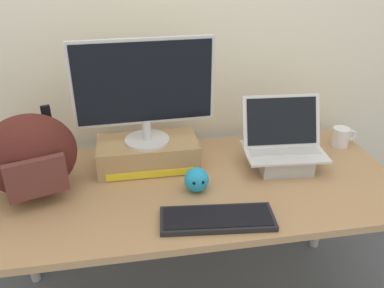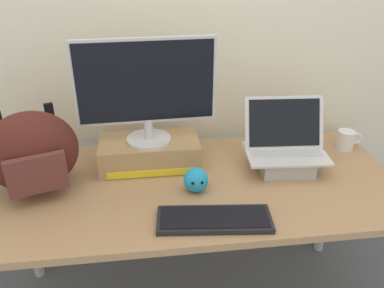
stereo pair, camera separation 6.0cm
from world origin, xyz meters
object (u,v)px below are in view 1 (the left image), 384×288
messenger_backpack (30,156)px  plush_toy (197,180)px  open_laptop (283,153)px  coffee_mug (341,137)px  toner_box_yellow (148,154)px  desktop_monitor (144,89)px  external_keyboard (217,219)px

messenger_backpack → plush_toy: size_ratio=4.13×
open_laptop → messenger_backpack: (-1.04, -0.03, 0.10)m
coffee_mug → plush_toy: bearing=-160.8°
toner_box_yellow → open_laptop: size_ratio=1.21×
messenger_backpack → plush_toy: (0.63, -0.10, -0.11)m
desktop_monitor → plush_toy: desktop_monitor is taller
messenger_backpack → open_laptop: bearing=-16.4°
external_keyboard → coffee_mug: 0.87m
toner_box_yellow → desktop_monitor: size_ratio=0.75×
plush_toy → desktop_monitor: bearing=127.4°
external_keyboard → messenger_backpack: 0.75m
coffee_mug → open_laptop: bearing=-158.9°
external_keyboard → coffee_mug: coffee_mug is taller
coffee_mug → plush_toy: plush_toy is taller
external_keyboard → plush_toy: plush_toy is taller
messenger_backpack → plush_toy: bearing=-27.1°
external_keyboard → plush_toy: (-0.04, 0.21, 0.04)m
toner_box_yellow → open_laptop: (0.59, -0.10, 0.01)m
open_laptop → plush_toy: (-0.41, -0.13, -0.02)m
coffee_mug → external_keyboard: bearing=-146.9°
messenger_backpack → coffee_mug: bearing=-11.2°
desktop_monitor → open_laptop: desktop_monitor is taller
external_keyboard → messenger_backpack: bearing=161.1°
open_laptop → coffee_mug: (0.35, 0.14, -0.02)m
desktop_monitor → messenger_backpack: desktop_monitor is taller
desktop_monitor → external_keyboard: size_ratio=1.37×
open_laptop → external_keyboard: bearing=-133.7°
plush_toy → coffee_mug: bearing=19.2°
external_keyboard → messenger_backpack: messenger_backpack is taller
coffee_mug → plush_toy: (-0.76, -0.27, 0.00)m
toner_box_yellow → messenger_backpack: bearing=-164.1°
open_laptop → messenger_backpack: messenger_backpack is taller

